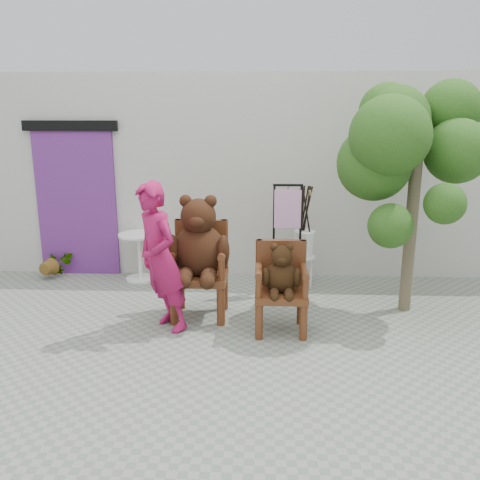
{
  "coord_description": "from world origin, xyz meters",
  "views": [
    {
      "loc": [
        -0.19,
        -4.87,
        2.46
      ],
      "look_at": [
        -0.46,
        1.04,
        0.95
      ],
      "focal_mm": 38.0,
      "sensor_mm": 36.0,
      "label": 1
    }
  ],
  "objects": [
    {
      "name": "ground_plane",
      "position": [
        0.0,
        0.0,
        0.0
      ],
      "size": [
        60.0,
        60.0,
        0.0
      ],
      "primitive_type": "plane",
      "color": "gray",
      "rests_on": "ground"
    },
    {
      "name": "back_wall",
      "position": [
        0.0,
        3.1,
        1.5
      ],
      "size": [
        9.0,
        1.0,
        3.0
      ],
      "primitive_type": "cube",
      "color": "beige",
      "rests_on": "ground"
    },
    {
      "name": "doorway",
      "position": [
        -3.0,
        2.58,
        1.16
      ],
      "size": [
        1.4,
        0.11,
        2.33
      ],
      "color": "#632878",
      "rests_on": "ground"
    },
    {
      "name": "chair_big",
      "position": [
        -0.94,
        0.95,
        0.84
      ],
      "size": [
        0.75,
        0.79,
        1.51
      ],
      "color": "#47220F",
      "rests_on": "ground"
    },
    {
      "name": "chair_small",
      "position": [
        0.03,
        0.58,
        0.62
      ],
      "size": [
        0.59,
        0.56,
        1.04
      ],
      "color": "#47220F",
      "rests_on": "ground"
    },
    {
      "name": "person",
      "position": [
        -1.32,
        0.51,
        0.87
      ],
      "size": [
        0.73,
        0.74,
        1.73
      ],
      "primitive_type": "imported",
      "rotation": [
        0.0,
        0.0,
        -0.83
      ],
      "color": "#9F134A",
      "rests_on": "ground"
    },
    {
      "name": "cafe_table",
      "position": [
        -2.01,
        2.3,
        0.44
      ],
      "size": [
        0.6,
        0.6,
        0.7
      ],
      "rotation": [
        0.0,
        0.0,
        -0.23
      ],
      "color": "white",
      "rests_on": "ground"
    },
    {
      "name": "display_stand",
      "position": [
        0.15,
        1.87,
        0.58
      ],
      "size": [
        0.45,
        0.35,
        1.51
      ],
      "rotation": [
        0.0,
        0.0,
        -0.0
      ],
      "color": "black",
      "rests_on": "ground"
    },
    {
      "name": "stool_bucket",
      "position": [
        0.4,
        2.11,
        0.64
      ],
      "size": [
        0.32,
        0.32,
        1.45
      ],
      "rotation": [
        0.0,
        0.0,
        0.24
      ],
      "color": "white",
      "rests_on": "ground"
    },
    {
      "name": "tree",
      "position": [
        1.44,
        1.29,
        2.08
      ],
      "size": [
        1.79,
        1.6,
        2.84
      ],
      "rotation": [
        0.0,
        0.0,
        -0.07
      ],
      "color": "#4B412D",
      "rests_on": "ground"
    },
    {
      "name": "potted_plant",
      "position": [
        -3.33,
        2.35,
        0.22
      ],
      "size": [
        0.49,
        0.46,
        0.44
      ],
      "primitive_type": "imported",
      "rotation": [
        0.0,
        0.0,
        -0.33
      ],
      "color": "#183B10",
      "rests_on": "ground"
    }
  ]
}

